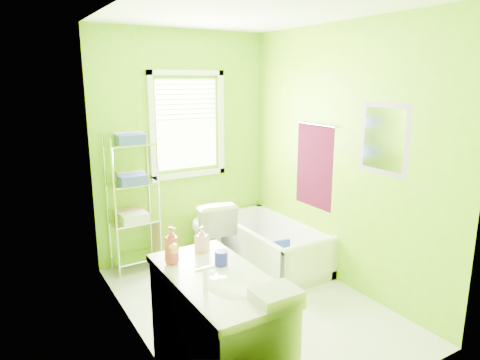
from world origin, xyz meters
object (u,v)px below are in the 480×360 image
toilet (210,230)px  bathtub (271,250)px  vanity (218,329)px  wire_shelf_unit (133,189)px

toilet → bathtub: bearing=156.0°
vanity → wire_shelf_unit: (0.11, 2.13, 0.48)m
bathtub → vanity: bearing=-134.4°
vanity → wire_shelf_unit: bearing=87.1°
vanity → bathtub: bearing=45.6°
toilet → vanity: vanity is taller
bathtub → wire_shelf_unit: bearing=155.8°
toilet → vanity: 2.10m
toilet → vanity: (-0.90, -1.90, 0.06)m
bathtub → toilet: bearing=146.5°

